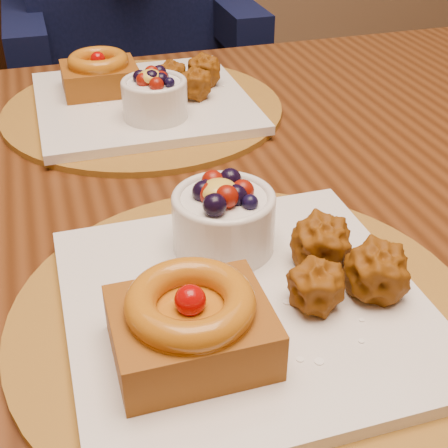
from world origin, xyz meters
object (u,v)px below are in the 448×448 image
Objects in this scene: place_setting_near at (240,291)px; chair_far at (102,117)px; place_setting_far at (141,97)px; dining_table at (184,245)px.

place_setting_near is 0.41× the size of chair_far.
place_setting_near is at bearing -90.09° from place_setting_far.
place_setting_near is 1.04m from chair_far.
place_setting_far is (-0.00, 0.22, 0.10)m from dining_table.
place_setting_far is at bearing 90.57° from dining_table.
dining_table is 0.24m from place_setting_near.
chair_far is (-0.01, 0.78, -0.17)m from dining_table.
dining_table is at bearing 89.25° from place_setting_near.
place_setting_far is 0.41× the size of chair_far.
dining_table is 0.24m from place_setting_far.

